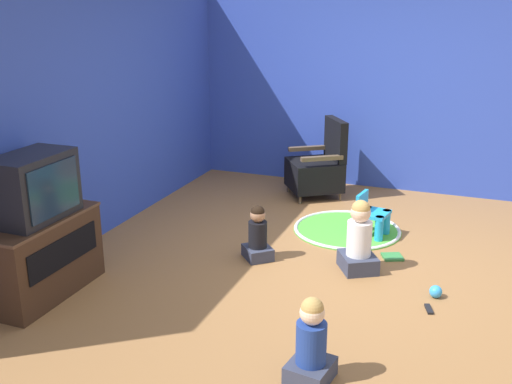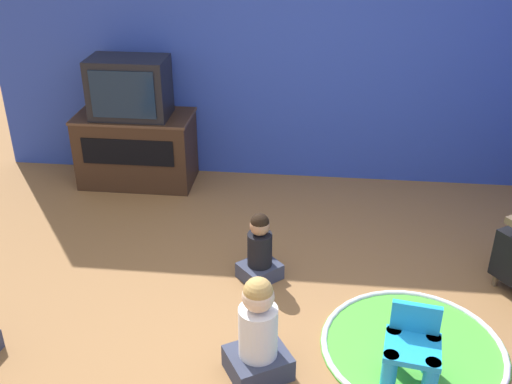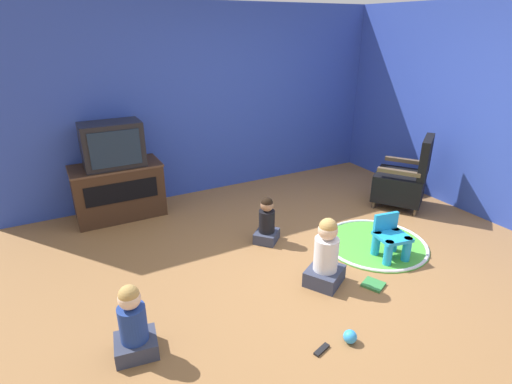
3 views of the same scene
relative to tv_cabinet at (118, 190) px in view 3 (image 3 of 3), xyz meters
name	(u,v)px [view 3 (image 3 of 3)]	position (x,y,z in m)	size (l,w,h in m)	color
ground_plane	(325,266)	(1.59, -2.19, -0.35)	(30.00, 30.00, 0.00)	olive
wall_back	(206,102)	(1.37, 0.35, 0.93)	(5.56, 0.12, 2.57)	#2D47B2
tv_cabinet	(118,190)	(0.00, 0.00, 0.00)	(1.08, 0.55, 0.68)	#382316
television	(112,145)	(0.00, -0.04, 0.60)	(0.70, 0.42, 0.54)	black
black_armchair	(404,181)	(3.40, -1.48, 0.01)	(0.84, 0.84, 0.97)	brown
yellow_kid_chair	(391,241)	(2.29, -2.37, -0.16)	(0.36, 0.34, 0.46)	#1E99DB
play_mat	(375,243)	(2.35, -2.11, -0.34)	(1.16, 1.16, 0.04)	green
child_watching_left	(267,222)	(1.32, -1.46, -0.12)	(0.36, 0.36, 0.54)	#33384C
child_watching_center	(133,325)	(-0.37, -2.47, -0.09)	(0.34, 0.31, 0.60)	#33384C
child_watching_right	(326,256)	(1.41, -2.42, -0.06)	(0.45, 0.44, 0.68)	#33384C
toy_ball	(350,337)	(1.11, -3.14, -0.30)	(0.11, 0.11, 0.11)	#3399E5
book	(373,284)	(1.79, -2.68, -0.34)	(0.23, 0.24, 0.02)	#337F3D
remote_control	(322,350)	(0.87, -3.11, -0.34)	(0.16, 0.09, 0.02)	black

